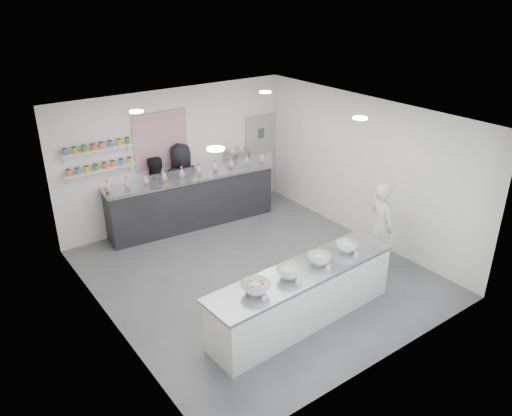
{
  "coord_description": "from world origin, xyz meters",
  "views": [
    {
      "loc": [
        -4.75,
        -6.53,
        5.05
      ],
      "look_at": [
        0.29,
        0.4,
        1.13
      ],
      "focal_mm": 35.0,
      "sensor_mm": 36.0,
      "label": 1
    }
  ],
  "objects": [
    {
      "name": "jar_shelf_lower",
      "position": [
        -1.75,
        2.9,
        1.6
      ],
      "size": [
        1.45,
        0.22,
        0.04
      ],
      "primitive_type": "cube",
      "color": "silver",
      "rests_on": "back_wall"
    },
    {
      "name": "staff_right",
      "position": [
        -0.02,
        2.75,
        0.92
      ],
      "size": [
        0.97,
        0.7,
        1.85
      ],
      "primitive_type": "imported",
      "rotation": [
        0.0,
        0.0,
        3.02
      ],
      "color": "black",
      "rests_on": "floor"
    },
    {
      "name": "jar_shelf_upper",
      "position": [
        -1.75,
        2.9,
        2.02
      ],
      "size": [
        1.45,
        0.22,
        0.04
      ],
      "primitive_type": "cube",
      "color": "silver",
      "rests_on": "back_wall"
    },
    {
      "name": "floor",
      "position": [
        0.0,
        0.0,
        0.0
      ],
      "size": [
        6.0,
        6.0,
        0.0
      ],
      "primitive_type": "plane",
      "color": "#515156",
      "rests_on": "ground"
    },
    {
      "name": "espresso_ledge",
      "position": [
        1.55,
        2.78,
        0.5
      ],
      "size": [
        1.34,
        0.43,
        0.99
      ],
      "primitive_type": "cube",
      "color": "beige",
      "rests_on": "floor"
    },
    {
      "name": "right_wall",
      "position": [
        2.75,
        0.0,
        1.5
      ],
      "size": [
        0.0,
        6.0,
        6.0
      ],
      "primitive_type": "plane",
      "rotation": [
        1.57,
        0.0,
        -1.57
      ],
      "color": "white",
      "rests_on": "floor"
    },
    {
      "name": "ceiling",
      "position": [
        0.0,
        0.0,
        3.0
      ],
      "size": [
        6.0,
        6.0,
        0.0
      ],
      "primitive_type": "plane",
      "rotation": [
        3.14,
        0.0,
        0.0
      ],
      "color": "white",
      "rests_on": "floor"
    },
    {
      "name": "preserve_jars",
      "position": [
        -1.75,
        2.88,
        1.88
      ],
      "size": [
        1.45,
        0.1,
        0.56
      ],
      "primitive_type": null,
      "color": "orange",
      "rests_on": "jar_shelf_lower"
    },
    {
      "name": "staff_left",
      "position": [
        -0.68,
        2.75,
        0.85
      ],
      "size": [
        0.93,
        0.78,
        1.69
      ],
      "primitive_type": "imported",
      "rotation": [
        0.0,
        0.0,
        3.33
      ],
      "color": "black",
      "rests_on": "floor"
    },
    {
      "name": "espresso_machine",
      "position": [
        1.47,
        2.78,
        1.19
      ],
      "size": [
        0.53,
        0.37,
        0.4
      ],
      "primitive_type": "cube",
      "color": "#93969E",
      "rests_on": "espresso_ledge"
    },
    {
      "name": "woman_prep",
      "position": [
        2.06,
        -1.17,
        0.86
      ],
      "size": [
        0.56,
        0.71,
        1.72
      ],
      "primitive_type": "imported",
      "rotation": [
        0.0,
        0.0,
        1.31
      ],
      "color": "silver",
      "rests_on": "floor"
    },
    {
      "name": "label_cards",
      "position": [
        -0.25,
        -2.11,
        0.98
      ],
      "size": [
        2.01,
        0.04,
        0.07
      ],
      "primitive_type": null,
      "color": "white",
      "rests_on": "prep_counter"
    },
    {
      "name": "downlight_2",
      "position": [
        -1.4,
        1.6,
        2.98
      ],
      "size": [
        0.24,
        0.24,
        0.02
      ],
      "primitive_type": "cylinder",
      "color": "white",
      "rests_on": "ceiling"
    },
    {
      "name": "cup_stacks",
      "position": [
        1.41,
        2.78,
        1.16
      ],
      "size": [
        0.24,
        0.24,
        0.34
      ],
      "primitive_type": null,
      "color": "gray",
      "rests_on": "espresso_ledge"
    },
    {
      "name": "downlight_1",
      "position": [
        1.4,
        -1.0,
        2.98
      ],
      "size": [
        0.24,
        0.24,
        0.02
      ],
      "primitive_type": "cylinder",
      "color": "white",
      "rests_on": "ceiling"
    },
    {
      "name": "back_door",
      "position": [
        2.3,
        2.97,
        1.05
      ],
      "size": [
        0.88,
        0.04,
        2.1
      ],
      "primitive_type": "cube",
      "color": "gray",
      "rests_on": "floor"
    },
    {
      "name": "sneeze_guard",
      "position": [
        0.03,
        2.17,
        1.34
      ],
      "size": [
        3.73,
        0.39,
        0.32
      ],
      "primitive_type": "cube",
      "rotation": [
        0.0,
        0.0,
        -0.1
      ],
      "color": "white",
      "rests_on": "back_bar"
    },
    {
      "name": "left_wall",
      "position": [
        -2.75,
        0.0,
        1.5
      ],
      "size": [
        0.0,
        6.0,
        6.0
      ],
      "primitive_type": "plane",
      "rotation": [
        1.57,
        0.0,
        1.57
      ],
      "color": "white",
      "rests_on": "floor"
    },
    {
      "name": "back_wall",
      "position": [
        0.0,
        3.0,
        1.5
      ],
      "size": [
        5.5,
        0.0,
        5.5
      ],
      "primitive_type": "plane",
      "rotation": [
        1.57,
        0.0,
        0.0
      ],
      "color": "white",
      "rests_on": "floor"
    },
    {
      "name": "cookie_bags",
      "position": [
        0.06,
        2.5,
        1.3
      ],
      "size": [
        3.73,
        0.5,
        0.26
      ],
      "primitive_type": null,
      "rotation": [
        0.0,
        0.0,
        -0.1
      ],
      "color": "#FF89DA",
      "rests_on": "back_bar"
    },
    {
      "name": "back_bar",
      "position": [
        0.06,
        2.5,
        0.59
      ],
      "size": [
        3.85,
        1.07,
        1.18
      ],
      "primitive_type": "cube",
      "rotation": [
        0.0,
        0.0,
        -0.1
      ],
      "color": "black",
      "rests_on": "floor"
    },
    {
      "name": "downlight_0",
      "position": [
        -1.4,
        -1.0,
        2.98
      ],
      "size": [
        0.24,
        0.24,
        0.02
      ],
      "primitive_type": "cylinder",
      "color": "white",
      "rests_on": "ceiling"
    },
    {
      "name": "pattern_panel",
      "position": [
        -0.35,
        2.98,
        1.95
      ],
      "size": [
        1.25,
        0.03,
        1.2
      ],
      "primitive_type": "cube",
      "color": "#A93552",
      "rests_on": "back_wall"
    },
    {
      "name": "downlight_3",
      "position": [
        1.4,
        1.6,
        2.98
      ],
      "size": [
        0.24,
        0.24,
        0.02
      ],
      "primitive_type": "cylinder",
      "color": "white",
      "rests_on": "ceiling"
    },
    {
      "name": "prep_counter",
      "position": [
        -0.23,
        -1.6,
        0.47
      ],
      "size": [
        3.49,
        0.95,
        0.94
      ],
      "primitive_type": "cube",
      "rotation": [
        0.0,
        0.0,
        0.05
      ],
      "color": "beige",
      "rests_on": "floor"
    },
    {
      "name": "prep_bowls",
      "position": [
        -0.23,
        -1.6,
        1.02
      ],
      "size": [
        2.36,
        0.61,
        0.16
      ],
      "primitive_type": null,
      "rotation": [
        0.0,
        0.0,
        0.05
      ],
      "color": "white",
      "rests_on": "prep_counter"
    }
  ]
}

